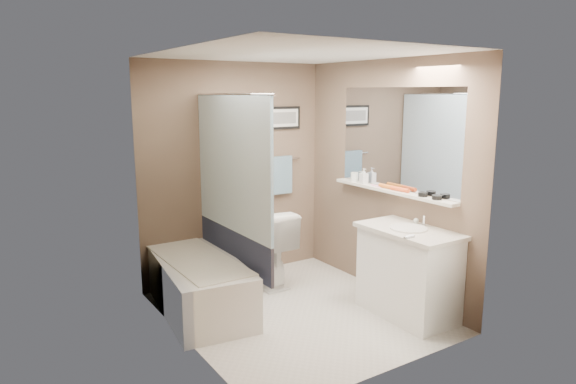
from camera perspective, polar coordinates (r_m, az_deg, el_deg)
ground at (r=5.04m, az=0.95°, el=-13.21°), size 2.50×2.50×0.00m
ceiling at (r=4.61m, az=1.05°, el=14.87°), size 2.20×2.50×0.04m
wall_back at (r=5.73m, az=-5.89°, el=2.22°), size 2.20×0.04×2.40m
wall_front at (r=3.75m, az=11.57°, el=-2.63°), size 2.20×0.04×2.40m
wall_left at (r=4.19m, az=-11.36°, el=-1.19°), size 0.04×2.50×2.40m
wall_right at (r=5.35m, az=10.64°, el=1.47°), size 0.04×2.50×2.40m
tile_surround at (r=4.69m, az=-13.68°, el=-2.50°), size 0.02×1.55×2.00m
curtain_rod at (r=4.83m, az=-6.36°, el=10.71°), size 0.02×1.55×0.02m
curtain_upper at (r=4.88m, az=-6.20°, el=3.06°), size 0.03×1.45×1.28m
curtain_lower at (r=5.05m, az=-6.01°, el=-6.19°), size 0.03×1.45×0.36m
mirror at (r=5.20m, az=12.03°, el=5.81°), size 0.02×1.60×1.00m
shelf at (r=5.23m, az=11.37°, el=0.11°), size 0.12×1.60×0.03m
towel_bar at (r=5.97m, az=-1.13°, el=3.60°), size 0.60×0.02×0.02m
towel at (r=5.98m, az=-1.03°, el=1.87°), size 0.34×0.05×0.44m
art_frame at (r=5.94m, az=-1.24°, el=8.21°), size 0.62×0.02×0.26m
art_mat at (r=5.93m, az=-1.17°, el=8.21°), size 0.56×0.00×0.20m
art_image at (r=5.93m, az=-1.15°, el=8.21°), size 0.50×0.00×0.13m
door at (r=4.18m, az=16.99°, el=-4.29°), size 0.80×0.02×2.00m
door_handle at (r=3.98m, az=13.33°, el=-4.89°), size 0.10×0.02×0.02m
bathtub at (r=5.09m, az=-9.87°, el=-10.13°), size 0.88×1.57×0.50m
tub_rim at (r=5.00m, az=-9.96°, el=-7.45°), size 0.56×1.36×0.02m
toilet at (r=5.63m, az=-2.81°, el=-6.05°), size 0.47×0.82×0.84m
vanity at (r=4.98m, az=13.19°, el=-8.88°), size 0.51×0.91×0.80m
countertop at (r=4.85m, az=13.33°, el=-4.23°), size 0.54×0.96×0.04m
sink_basin at (r=4.83m, az=13.26°, el=-3.93°), size 0.34×0.34×0.01m
faucet_spout at (r=4.97m, az=14.89°, el=-3.10°), size 0.02×0.02×0.10m
faucet_knob at (r=5.04m, az=14.04°, el=-3.10°), size 0.05×0.05×0.05m
candle_bowl_near at (r=4.83m, az=16.20°, el=-0.58°), size 0.09×0.09×0.04m
candle_bowl_far at (r=4.94m, az=14.75°, el=-0.26°), size 0.09×0.09×0.04m
hair_brush_front at (r=5.14m, az=12.33°, el=0.30°), size 0.06×0.22×0.04m
hair_brush_back at (r=5.26m, az=10.99°, el=0.60°), size 0.04×0.22×0.04m
pink_comb at (r=5.38m, az=9.79°, el=0.67°), size 0.04×0.16×0.01m
glass_jar at (r=5.63m, az=7.39°, el=1.68°), size 0.08×0.08×0.10m
soap_bottle at (r=5.51m, az=8.42°, el=1.77°), size 0.08×0.08×0.16m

